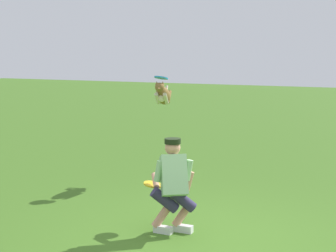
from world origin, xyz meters
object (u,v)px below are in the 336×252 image
at_px(frisbee_held, 153,184).
at_px(person, 173,183).
at_px(frisbee_flying, 161,78).
at_px(dog, 163,95).

bearing_deg(frisbee_held, person, 161.96).
height_order(person, frisbee_held, person).
bearing_deg(frisbee_flying, person, 118.84).
relative_size(dog, frisbee_held, 3.88).
height_order(person, frisbee_flying, frisbee_flying).
bearing_deg(frisbee_held, dog, -67.67).
distance_m(frisbee_flying, frisbee_held, 2.82).
relative_size(person, frisbee_held, 4.91).
bearing_deg(frisbee_flying, frisbee_held, 112.70).
bearing_deg(dog, frisbee_flying, 2.74).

